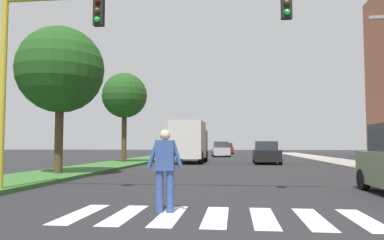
{
  "coord_description": "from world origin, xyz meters",
  "views": [
    {
      "loc": [
        0.37,
        -0.82,
        1.38
      ],
      "look_at": [
        -1.74,
        17.65,
        2.61
      ],
      "focal_mm": 35.08,
      "sensor_mm": 36.0,
      "label": 1
    }
  ],
  "objects": [
    {
      "name": "tree_far",
      "position": [
        -7.63,
        25.65,
        4.94
      ],
      "size": [
        3.28,
        3.28,
        6.47
      ],
      "color": "#4C3823",
      "rests_on": "median_strip"
    },
    {
      "name": "tree_mid",
      "position": [
        -7.25,
        14.74,
        4.66
      ],
      "size": [
        3.8,
        3.8,
        6.44
      ],
      "color": "#4C3823",
      "rests_on": "median_strip"
    },
    {
      "name": "truck_box_delivery",
      "position": [
        -3.07,
        27.58,
        1.63
      ],
      "size": [
        2.4,
        6.2,
        3.1
      ],
      "color": "#474C51",
      "rests_on": "ground_plane"
    },
    {
      "name": "sedan_far_horizon",
      "position": [
        -0.75,
        55.14,
        0.77
      ],
      "size": [
        1.86,
        4.39,
        1.65
      ],
      "color": "maroon",
      "rests_on": "ground_plane"
    },
    {
      "name": "ground_plane",
      "position": [
        0.0,
        30.0,
        0.0
      ],
      "size": [
        140.0,
        140.0,
        0.0
      ],
      "primitive_type": "plane",
      "color": "#262628"
    },
    {
      "name": "sidewalk_right",
      "position": [
        8.33,
        28.0,
        0.07
      ],
      "size": [
        3.0,
        64.0,
        0.15
      ],
      "primitive_type": "cube",
      "color": "#9E9991",
      "rests_on": "ground_plane"
    },
    {
      "name": "sedan_distant",
      "position": [
        -1.26,
        42.37,
        0.8
      ],
      "size": [
        2.3,
        4.63,
        1.73
      ],
      "color": "#B7B7BC",
      "rests_on": "ground_plane"
    },
    {
      "name": "median_strip",
      "position": [
        -7.53,
        28.0,
        0.07
      ],
      "size": [
        3.25,
        64.0,
        0.15
      ],
      "primitive_type": "cube",
      "color": "#386B2D",
      "rests_on": "ground_plane"
    },
    {
      "name": "sedan_midblock",
      "position": [
        2.65,
        27.23,
        0.76
      ],
      "size": [
        1.89,
        4.53,
        1.63
      ],
      "color": "black",
      "rests_on": "ground_plane"
    },
    {
      "name": "pedestrian_performer",
      "position": [
        -1.06,
        6.78,
        0.93
      ],
      "size": [
        0.75,
        0.26,
        1.69
      ],
      "color": "#334C8C",
      "rests_on": "ground_plane"
    },
    {
      "name": "traffic_light_gantry",
      "position": [
        -3.39,
        9.09,
        4.38
      ],
      "size": [
        9.45,
        0.3,
        6.0
      ],
      "color": "gold",
      "rests_on": "median_strip"
    },
    {
      "name": "crosswalk",
      "position": [
        0.0,
        6.47,
        0.0
      ],
      "size": [
        5.85,
        2.2,
        0.01
      ],
      "color": "silver",
      "rests_on": "ground_plane"
    }
  ]
}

